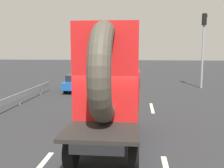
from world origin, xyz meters
name	(u,v)px	position (x,y,z in m)	size (l,w,h in m)	color
ground_plane	(101,148)	(0.00, 0.00, 0.00)	(120.00, 120.00, 0.00)	#28282B
flatbed_truck	(110,90)	(0.25, 0.61, 1.85)	(2.02, 5.55, 4.03)	black
distant_sedan	(79,82)	(-3.24, 11.26, 0.69)	(1.69, 3.94, 1.29)	black
traffic_light	(203,40)	(6.37, 13.51, 3.86)	(0.42, 0.36, 5.93)	gray
guardrail	(5,102)	(-5.55, 4.33, 0.53)	(0.10, 13.31, 0.71)	gray
lane_dash_left_far	(89,106)	(-1.50, 5.97, 0.00)	(2.90, 0.16, 0.01)	beige
lane_dash_right_far	(152,108)	(1.99, 5.94, 0.00)	(2.38, 0.16, 0.01)	beige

